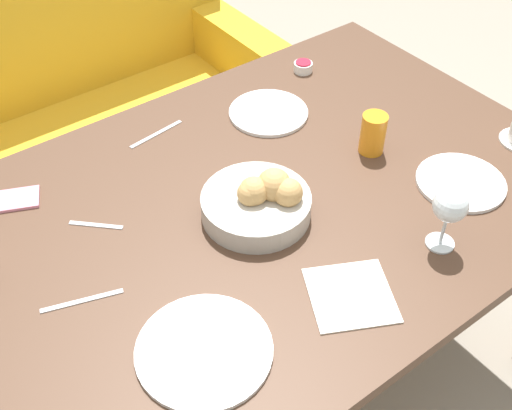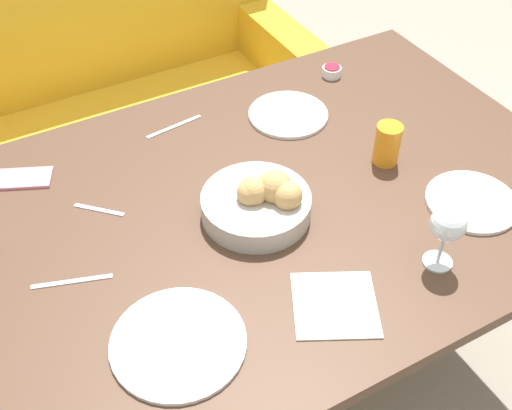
% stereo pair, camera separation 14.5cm
% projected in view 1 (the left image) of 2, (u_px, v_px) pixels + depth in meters
% --- Properties ---
extents(ground_plane, '(10.00, 10.00, 0.00)m').
position_uv_depth(ground_plane, '(266.00, 372.00, 2.05)').
color(ground_plane, gray).
extents(dining_table, '(1.51, 1.04, 0.76)m').
position_uv_depth(dining_table, '(269.00, 222.00, 1.58)').
color(dining_table, '#4C3323').
rests_on(dining_table, ground_plane).
extents(couch, '(1.43, 0.70, 0.86)m').
position_uv_depth(couch, '(84.00, 133.00, 2.46)').
color(couch, gold).
rests_on(couch, ground_plane).
extents(bread_basket, '(0.25, 0.25, 0.12)m').
position_uv_depth(bread_basket, '(259.00, 201.00, 1.45)').
color(bread_basket, '#B2ADA3').
rests_on(bread_basket, dining_table).
extents(plate_near_left, '(0.26, 0.26, 0.01)m').
position_uv_depth(plate_near_left, '(204.00, 350.00, 1.20)').
color(plate_near_left, white).
rests_on(plate_near_left, dining_table).
extents(plate_near_right, '(0.22, 0.22, 0.01)m').
position_uv_depth(plate_near_right, '(461.00, 182.00, 1.55)').
color(plate_near_right, white).
rests_on(plate_near_right, dining_table).
extents(plate_far_center, '(0.22, 0.22, 0.01)m').
position_uv_depth(plate_far_center, '(268.00, 113.00, 1.76)').
color(plate_far_center, white).
rests_on(plate_far_center, dining_table).
extents(juice_glass, '(0.06, 0.06, 0.11)m').
position_uv_depth(juice_glass, '(373.00, 134.00, 1.61)').
color(juice_glass, orange).
rests_on(juice_glass, dining_table).
extents(wine_glass, '(0.08, 0.08, 0.16)m').
position_uv_depth(wine_glass, '(450.00, 207.00, 1.33)').
color(wine_glass, silver).
rests_on(wine_glass, dining_table).
extents(jam_bowl_berry, '(0.06, 0.06, 0.03)m').
position_uv_depth(jam_bowl_berry, '(303.00, 67.00, 1.91)').
color(jam_bowl_berry, white).
rests_on(jam_bowl_berry, dining_table).
extents(fork_silver, '(0.17, 0.03, 0.00)m').
position_uv_depth(fork_silver, '(156.00, 134.00, 1.70)').
color(fork_silver, '#B7B7BC').
rests_on(fork_silver, dining_table).
extents(knife_silver, '(0.16, 0.06, 0.00)m').
position_uv_depth(knife_silver, '(82.00, 301.00, 1.29)').
color(knife_silver, '#B7B7BC').
rests_on(knife_silver, dining_table).
extents(spoon_coffee, '(0.10, 0.10, 0.00)m').
position_uv_depth(spoon_coffee, '(96.00, 225.00, 1.45)').
color(spoon_coffee, '#B7B7BC').
rests_on(spoon_coffee, dining_table).
extents(napkin, '(0.23, 0.23, 0.00)m').
position_uv_depth(napkin, '(351.00, 295.00, 1.30)').
color(napkin, silver).
rests_on(napkin, dining_table).
extents(cell_phone, '(0.17, 0.13, 0.01)m').
position_uv_depth(cell_phone, '(6.00, 201.00, 1.50)').
color(cell_phone, pink).
rests_on(cell_phone, dining_table).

